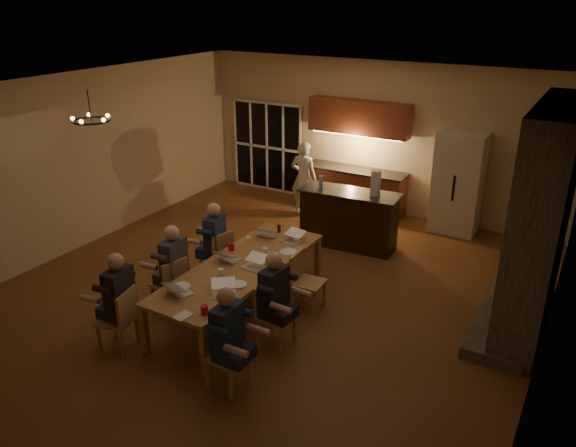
# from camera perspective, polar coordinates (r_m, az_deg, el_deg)

# --- Properties ---
(floor) EXTENTS (9.00, 9.00, 0.00)m
(floor) POSITION_cam_1_polar(r_m,az_deg,el_deg) (9.00, -2.48, -7.33)
(floor) COLOR brown
(floor) RESTS_ON ground
(back_wall) EXTENTS (8.00, 0.04, 3.20)m
(back_wall) POSITION_cam_1_polar(r_m,az_deg,el_deg) (12.20, 8.93, 8.62)
(back_wall) COLOR tan
(back_wall) RESTS_ON ground
(left_wall) EXTENTS (0.04, 9.00, 3.20)m
(left_wall) POSITION_cam_1_polar(r_m,az_deg,el_deg) (10.93, -20.84, 5.78)
(left_wall) COLOR tan
(left_wall) RESTS_ON ground
(right_wall) EXTENTS (0.04, 9.00, 3.20)m
(right_wall) POSITION_cam_1_polar(r_m,az_deg,el_deg) (7.16, 25.64, -3.52)
(right_wall) COLOR tan
(right_wall) RESTS_ON ground
(ceiling) EXTENTS (8.00, 9.00, 0.04)m
(ceiling) POSITION_cam_1_polar(r_m,az_deg,el_deg) (7.91, -2.88, 13.36)
(ceiling) COLOR white
(ceiling) RESTS_ON back_wall
(french_doors) EXTENTS (1.86, 0.08, 2.10)m
(french_doors) POSITION_cam_1_polar(r_m,az_deg,el_deg) (13.47, -2.10, 7.77)
(french_doors) COLOR black
(french_doors) RESTS_ON ground
(fireplace) EXTENTS (0.58, 2.50, 3.20)m
(fireplace) POSITION_cam_1_polar(r_m,az_deg,el_deg) (8.29, 24.34, 0.14)
(fireplace) COLOR #62574D
(fireplace) RESTS_ON ground
(kitchenette) EXTENTS (2.24, 0.68, 2.40)m
(kitchenette) POSITION_cam_1_polar(r_m,az_deg,el_deg) (12.13, 6.93, 6.68)
(kitchenette) COLOR brown
(kitchenette) RESTS_ON ground
(refrigerator) EXTENTS (0.90, 0.68, 2.00)m
(refrigerator) POSITION_cam_1_polar(r_m,az_deg,el_deg) (11.50, 16.90, 3.93)
(refrigerator) COLOR beige
(refrigerator) RESTS_ON ground
(dining_table) EXTENTS (1.10, 3.20, 0.75)m
(dining_table) POSITION_cam_1_polar(r_m,az_deg,el_deg) (8.47, -4.76, -6.54)
(dining_table) COLOR #A87743
(dining_table) RESTS_ON ground
(bar_island) EXTENTS (1.89, 0.81, 1.08)m
(bar_island) POSITION_cam_1_polar(r_m,az_deg,el_deg) (10.54, 6.18, 0.46)
(bar_island) COLOR black
(bar_island) RESTS_ON ground
(chair_left_near) EXTENTS (0.53, 0.53, 0.89)m
(chair_left_near) POSITION_cam_1_polar(r_m,az_deg,el_deg) (7.90, -17.06, -9.27)
(chair_left_near) COLOR tan
(chair_left_near) RESTS_ON ground
(chair_left_mid) EXTENTS (0.53, 0.53, 0.89)m
(chair_left_mid) POSITION_cam_1_polar(r_m,az_deg,el_deg) (8.58, -12.04, -6.05)
(chair_left_mid) COLOR tan
(chair_left_mid) RESTS_ON ground
(chair_left_far) EXTENTS (0.53, 0.53, 0.89)m
(chair_left_far) POSITION_cam_1_polar(r_m,az_deg,el_deg) (9.36, -7.33, -3.20)
(chair_left_far) COLOR tan
(chair_left_far) RESTS_ON ground
(chair_right_near) EXTENTS (0.47, 0.47, 0.89)m
(chair_right_near) POSITION_cam_1_polar(r_m,az_deg,el_deg) (6.94, -6.14, -13.13)
(chair_right_near) COLOR tan
(chair_right_near) RESTS_ON ground
(chair_right_mid) EXTENTS (0.44, 0.44, 0.89)m
(chair_right_mid) POSITION_cam_1_polar(r_m,az_deg,el_deg) (7.64, -1.18, -9.33)
(chair_right_mid) COLOR tan
(chair_right_mid) RESTS_ON ground
(chair_right_far) EXTENTS (0.46, 0.46, 0.89)m
(chair_right_far) POSITION_cam_1_polar(r_m,az_deg,el_deg) (8.45, 2.12, -5.97)
(chair_right_far) COLOR tan
(chair_right_far) RESTS_ON ground
(person_left_near) EXTENTS (0.67, 0.67, 1.38)m
(person_left_near) POSITION_cam_1_polar(r_m,az_deg,el_deg) (7.81, -16.67, -7.52)
(person_left_near) COLOR #202129
(person_left_near) RESTS_ON ground
(person_right_near) EXTENTS (0.60, 0.60, 1.38)m
(person_right_near) POSITION_cam_1_polar(r_m,az_deg,el_deg) (6.76, -6.10, -11.67)
(person_right_near) COLOR #1E2E4D
(person_right_near) RESTS_ON ground
(person_left_mid) EXTENTS (0.63, 0.63, 1.38)m
(person_left_mid) POSITION_cam_1_polar(r_m,az_deg,el_deg) (8.46, -11.45, -4.53)
(person_left_mid) COLOR #3D4249
(person_left_mid) RESTS_ON ground
(person_right_mid) EXTENTS (0.64, 0.64, 1.38)m
(person_right_mid) POSITION_cam_1_polar(r_m,az_deg,el_deg) (7.51, -1.43, -7.75)
(person_right_mid) COLOR #202129
(person_right_mid) RESTS_ON ground
(person_left_far) EXTENTS (0.71, 0.71, 1.38)m
(person_left_far) POSITION_cam_1_polar(r_m,az_deg,el_deg) (9.21, -7.38, -1.96)
(person_left_far) COLOR #1E2E4D
(person_left_far) RESTS_ON ground
(standing_person) EXTENTS (0.61, 0.43, 1.60)m
(standing_person) POSITION_cam_1_polar(r_m,az_deg,el_deg) (11.98, 1.60, 4.64)
(standing_person) COLOR silver
(standing_person) RESTS_ON ground
(chandelier) EXTENTS (0.54, 0.54, 0.03)m
(chandelier) POSITION_cam_1_polar(r_m,az_deg,el_deg) (8.70, -19.36, 9.82)
(chandelier) COLOR black
(chandelier) RESTS_ON ceiling
(laptop_a) EXTENTS (0.39, 0.37, 0.23)m
(laptop_a) POSITION_cam_1_polar(r_m,az_deg,el_deg) (7.63, -10.86, -6.16)
(laptop_a) COLOR silver
(laptop_a) RESTS_ON dining_table
(laptop_b) EXTENTS (0.42, 0.42, 0.23)m
(laptop_b) POSITION_cam_1_polar(r_m,az_deg,el_deg) (7.48, -6.54, -6.50)
(laptop_b) COLOR silver
(laptop_b) RESTS_ON dining_table
(laptop_c) EXTENTS (0.35, 0.32, 0.23)m
(laptop_c) POSITION_cam_1_polar(r_m,az_deg,el_deg) (8.44, -5.97, -2.97)
(laptop_c) COLOR silver
(laptop_c) RESTS_ON dining_table
(laptop_d) EXTENTS (0.33, 0.29, 0.23)m
(laptop_d) POSITION_cam_1_polar(r_m,az_deg,el_deg) (8.15, -3.56, -3.83)
(laptop_d) COLOR silver
(laptop_d) RESTS_ON dining_table
(laptop_e) EXTENTS (0.34, 0.31, 0.23)m
(laptop_e) POSITION_cam_1_polar(r_m,az_deg,el_deg) (9.23, -2.04, -0.54)
(laptop_e) COLOR silver
(laptop_e) RESTS_ON dining_table
(laptop_f) EXTENTS (0.36, 0.33, 0.23)m
(laptop_f) POSITION_cam_1_polar(r_m,az_deg,el_deg) (8.97, 0.33, -1.23)
(laptop_f) COLOR silver
(laptop_f) RESTS_ON dining_table
(mug_front) EXTENTS (0.08, 0.08, 0.10)m
(mug_front) POSITION_cam_1_polar(r_m,az_deg,el_deg) (8.02, -6.80, -4.94)
(mug_front) COLOR white
(mug_front) RESTS_ON dining_table
(mug_mid) EXTENTS (0.08, 0.08, 0.10)m
(mug_mid) POSITION_cam_1_polar(r_m,az_deg,el_deg) (8.60, -2.35, -2.79)
(mug_mid) COLOR white
(mug_mid) RESTS_ON dining_table
(mug_back) EXTENTS (0.07, 0.07, 0.10)m
(mug_back) POSITION_cam_1_polar(r_m,az_deg,el_deg) (9.00, -4.06, -1.65)
(mug_back) COLOR white
(mug_back) RESTS_ON dining_table
(redcup_near) EXTENTS (0.10, 0.10, 0.12)m
(redcup_near) POSITION_cam_1_polar(r_m,az_deg,el_deg) (7.13, -8.48, -8.67)
(redcup_near) COLOR red
(redcup_near) RESTS_ON dining_table
(redcup_mid) EXTENTS (0.09, 0.09, 0.12)m
(redcup_mid) POSITION_cam_1_polar(r_m,az_deg,el_deg) (8.75, -5.79, -2.36)
(redcup_mid) COLOR red
(redcup_mid) RESTS_ON dining_table
(redcup_far) EXTENTS (0.10, 0.10, 0.12)m
(redcup_far) POSITION_cam_1_polar(r_m,az_deg,el_deg) (9.23, 0.32, -0.87)
(redcup_far) COLOR red
(redcup_far) RESTS_ON dining_table
(can_silver) EXTENTS (0.07, 0.07, 0.12)m
(can_silver) POSITION_cam_1_polar(r_m,az_deg,el_deg) (7.75, -7.49, -5.93)
(can_silver) COLOR #B2B2B7
(can_silver) RESTS_ON dining_table
(can_cola) EXTENTS (0.06, 0.06, 0.12)m
(can_cola) POSITION_cam_1_polar(r_m,az_deg,el_deg) (9.37, -0.93, -0.52)
(can_cola) COLOR #3F0F0C
(can_cola) RESTS_ON dining_table
(can_right) EXTENTS (0.06, 0.06, 0.12)m
(can_right) POSITION_cam_1_polar(r_m,az_deg,el_deg) (8.35, -1.35, -3.53)
(can_right) COLOR #B2B2B7
(can_right) RESTS_ON dining_table
(plate_near) EXTENTS (0.25, 0.25, 0.02)m
(plate_near) POSITION_cam_1_polar(r_m,az_deg,el_deg) (7.76, -5.12, -6.18)
(plate_near) COLOR white
(plate_near) RESTS_ON dining_table
(plate_left) EXTENTS (0.25, 0.25, 0.02)m
(plate_left) POSITION_cam_1_polar(r_m,az_deg,el_deg) (7.82, -10.78, -6.29)
(plate_left) COLOR white
(plate_left) RESTS_ON dining_table
(plate_far) EXTENTS (0.27, 0.27, 0.02)m
(plate_far) POSITION_cam_1_polar(r_m,az_deg,el_deg) (8.65, 0.05, -2.92)
(plate_far) COLOR white
(plate_far) RESTS_ON dining_table
(notepad) EXTENTS (0.18, 0.24, 0.01)m
(notepad) POSITION_cam_1_polar(r_m,az_deg,el_deg) (7.16, -10.61, -9.21)
(notepad) COLOR white
(notepad) RESTS_ON dining_table
(bar_bottle) EXTENTS (0.08, 0.08, 0.24)m
(bar_bottle) POSITION_cam_1_polar(r_m,az_deg,el_deg) (10.46, 3.36, 4.23)
(bar_bottle) COLOR #99999E
(bar_bottle) RESTS_ON bar_island
(bar_blender) EXTENTS (0.15, 0.15, 0.45)m
(bar_blender) POSITION_cam_1_polar(r_m,az_deg,el_deg) (10.15, 8.90, 4.06)
(bar_blender) COLOR silver
(bar_blender) RESTS_ON bar_island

